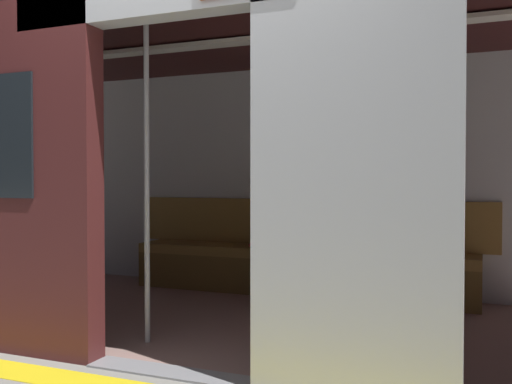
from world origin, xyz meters
The scene contains 7 objects.
ground_plane centered at (0.00, 0.00, 0.00)m, with size 60.00×60.00×0.00m, color gray.
train_car centered at (0.07, -1.22, 1.52)m, with size 6.40×2.76×2.30m.
bench_seat centered at (0.00, -2.25, 0.33)m, with size 3.22×0.44×0.43m.
person_seated centered at (0.00, -2.20, 0.66)m, with size 0.55×0.69×1.16m.
handbag centered at (-0.35, -2.30, 0.52)m, with size 0.26×0.15×0.17m.
book centered at (0.39, -2.34, 0.45)m, with size 0.15×0.22×0.03m, color #B22D2D.
grab_pole_door centered at (0.45, -0.45, 1.08)m, with size 0.04×0.04×2.16m, color silver.
Camera 1 is at (-1.60, 2.71, 1.09)m, focal length 39.49 mm.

